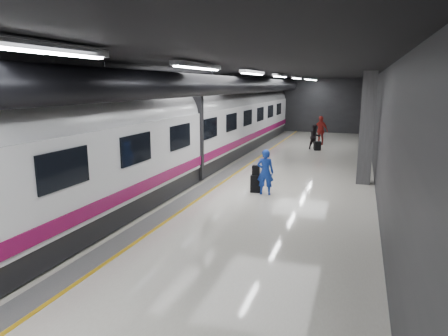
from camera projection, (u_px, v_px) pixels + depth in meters
The scene contains 9 objects.
ground at pixel (243, 186), 16.01m from camera, with size 40.00×40.00×0.00m, color silver.
platform_hall at pixel (244, 96), 16.27m from camera, with size 10.02×40.02×4.51m.
train at pixel (169, 131), 16.62m from camera, with size 3.05×38.00×4.05m.
traveler_main at pixel (265, 172), 14.55m from camera, with size 0.61×0.40×1.68m, color blue.
suitcase_main at pixel (256, 184), 14.96m from camera, with size 0.40×0.25×0.65m, color black.
shoulder_bag at pixel (256, 170), 14.89m from camera, with size 0.27×0.15×0.36m, color black.
traveler_far_a at pixel (315, 137), 24.92m from camera, with size 0.77×0.60×1.58m, color black.
traveler_far_b at pixel (320, 130), 26.87m from camera, with size 1.14×0.47×1.94m, color maroon.
suitcase_far at pixel (317, 146), 24.61m from camera, with size 0.38×0.25×0.56m, color black.
Camera 1 is at (4.30, -14.95, 3.95)m, focal length 32.00 mm.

